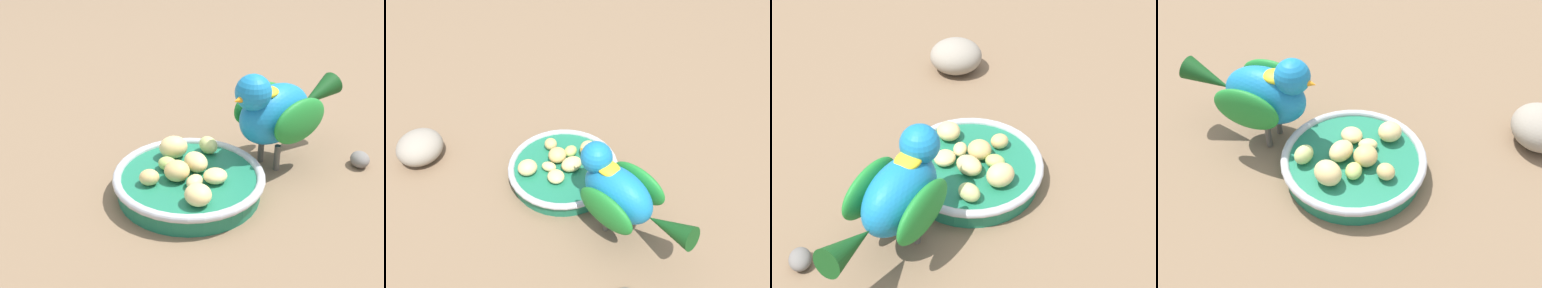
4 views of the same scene
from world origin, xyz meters
The scene contains 13 objects.
ground_plane centered at (0.00, 0.00, 0.00)m, with size 4.00×4.00×0.00m, color #7A6047.
feeding_bowl centered at (-0.01, 0.02, 0.02)m, with size 0.19×0.19×0.03m.
apple_piece_0 centered at (-0.01, 0.03, 0.04)m, with size 0.03×0.03×0.03m, color tan.
apple_piece_1 centered at (-0.05, 0.01, 0.03)m, with size 0.03×0.03×0.02m, color #E5C67F.
apple_piece_2 centered at (-0.01, 0.00, 0.04)m, with size 0.04×0.03×0.02m, color #E5C67F.
apple_piece_3 centered at (-0.06, 0.06, 0.04)m, with size 0.03×0.03×0.02m, color #E5C67F.
apple_piece_4 centered at (0.03, -0.01, 0.04)m, with size 0.04×0.03×0.03m, color #E5C67F.
apple_piece_5 centered at (0.00, -0.05, 0.04)m, with size 0.03×0.02×0.02m, color #C6D17A.
apple_piece_6 centered at (0.02, 0.06, 0.04)m, with size 0.02×0.02×0.02m, color tan.
apple_piece_7 centered at (0.02, 0.02, 0.03)m, with size 0.03×0.02×0.02m, color #B2CC66.
apple_piece_8 centered at (-0.03, 0.03, 0.03)m, with size 0.03×0.02×0.01m, color #E5C67F.
parrot centered at (-0.07, -0.11, 0.08)m, with size 0.12×0.20×0.14m.
pebble_0 centered at (-0.17, -0.17, 0.01)m, with size 0.03×0.03×0.02m, color slate.
Camera 1 is at (-0.32, 0.46, 0.37)m, focal length 48.28 mm.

